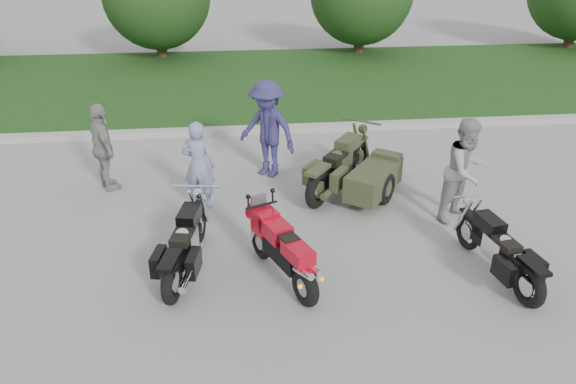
{
  "coord_description": "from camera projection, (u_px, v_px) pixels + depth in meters",
  "views": [
    {
      "loc": [
        -0.59,
        -6.59,
        4.78
      ],
      "look_at": [
        0.2,
        1.24,
        0.8
      ],
      "focal_mm": 35.0,
      "sensor_mm": 36.0,
      "label": 1
    }
  ],
  "objects": [
    {
      "name": "cruiser_right",
      "position": [
        501.0,
        253.0,
        7.96
      ],
      "size": [
        0.57,
        2.07,
        0.8
      ],
      "rotation": [
        0.0,
        0.0,
        0.17
      ],
      "color": "black",
      "rests_on": "ground"
    },
    {
      "name": "grass_strip",
      "position": [
        252.0,
        82.0,
        17.04
      ],
      "size": [
        60.0,
        8.0,
        0.14
      ],
      "primitive_type": "cube",
      "color": "#2C541C",
      "rests_on": "ground"
    },
    {
      "name": "person_back",
      "position": [
        103.0,
        148.0,
        10.34
      ],
      "size": [
        0.84,
        1.06,
        1.68
      ],
      "primitive_type": "imported",
      "rotation": [
        0.0,
        0.0,
        2.08
      ],
      "color": "gray",
      "rests_on": "ground"
    },
    {
      "name": "person_stripe",
      "position": [
        199.0,
        165.0,
        9.73
      ],
      "size": [
        0.66,
        0.52,
        1.6
      ],
      "primitive_type": "imported",
      "rotation": [
        0.0,
        0.0,
        2.88
      ],
      "color": "#7C84A8",
      "rests_on": "ground"
    },
    {
      "name": "curb",
      "position": [
        260.0,
        130.0,
        13.35
      ],
      "size": [
        60.0,
        0.3,
        0.15
      ],
      "primitive_type": "cube",
      "color": "#A8A69E",
      "rests_on": "ground"
    },
    {
      "name": "cruiser_sidecar",
      "position": [
        358.0,
        175.0,
        10.24
      ],
      "size": [
        1.98,
        2.25,
        0.94
      ],
      "rotation": [
        0.0,
        0.0,
        -0.64
      ],
      "color": "black",
      "rests_on": "ground"
    },
    {
      "name": "sportbike_red",
      "position": [
        283.0,
        250.0,
        7.84
      ],
      "size": [
        0.89,
        1.76,
        0.89
      ],
      "rotation": [
        0.0,
        0.0,
        0.41
      ],
      "color": "black",
      "rests_on": "ground"
    },
    {
      "name": "ground",
      "position": [
        283.0,
        281.0,
        8.06
      ],
      "size": [
        80.0,
        80.0,
        0.0
      ],
      "primitive_type": "plane",
      "color": "gray",
      "rests_on": "ground"
    },
    {
      "name": "person_grey",
      "position": [
        466.0,
        170.0,
        9.32
      ],
      "size": [
        1.1,
        1.04,
        1.79
      ],
      "primitive_type": "imported",
      "rotation": [
        0.0,
        0.0,
        0.57
      ],
      "color": "#9A9B95",
      "rests_on": "ground"
    },
    {
      "name": "person_denim",
      "position": [
        267.0,
        129.0,
        10.86
      ],
      "size": [
        1.42,
        1.34,
        1.93
      ],
      "primitive_type": "imported",
      "rotation": [
        0.0,
        0.0,
        -0.68
      ],
      "color": "navy",
      "rests_on": "ground"
    },
    {
      "name": "cruiser_left",
      "position": [
        185.0,
        247.0,
        8.07
      ],
      "size": [
        0.56,
        2.16,
        0.84
      ],
      "rotation": [
        0.0,
        0.0,
        -0.19
      ],
      "color": "black",
      "rests_on": "ground"
    }
  ]
}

